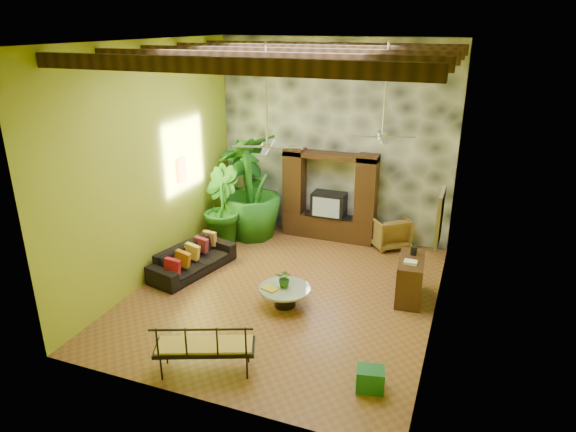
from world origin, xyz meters
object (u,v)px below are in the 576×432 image
at_px(ceiling_fan_front, 267,135).
at_px(side_console, 410,279).
at_px(entertainment_center, 329,202).
at_px(tall_plant_c, 251,186).
at_px(sofa, 193,259).
at_px(tall_plant_a, 246,184).
at_px(iron_bench, 202,346).
at_px(coffee_table, 285,294).
at_px(ceiling_fan_back, 383,126).
at_px(tall_plant_b, 220,206).
at_px(green_bin, 370,379).
at_px(wicker_armchair, 389,231).

bearing_deg(ceiling_fan_front, side_console, 21.89).
relative_size(entertainment_center, tall_plant_c, 0.87).
height_order(sofa, side_console, side_console).
relative_size(tall_plant_a, iron_bench, 1.43).
distance_m(tall_plant_c, coffee_table, 3.82).
bearing_deg(tall_plant_a, entertainment_center, -0.33).
bearing_deg(tall_plant_c, ceiling_fan_back, -20.45).
bearing_deg(coffee_table, tall_plant_a, 124.81).
xyz_separation_m(tall_plant_b, side_console, (4.88, -1.13, -0.56)).
bearing_deg(green_bin, ceiling_fan_back, 101.11).
bearing_deg(wicker_armchair, side_console, 72.32).
bearing_deg(iron_bench, tall_plant_b, 92.44).
bearing_deg(coffee_table, iron_bench, -100.58).
height_order(tall_plant_c, coffee_table, tall_plant_c).
bearing_deg(coffee_table, ceiling_fan_front, 164.70).
relative_size(tall_plant_a, side_console, 2.17).
bearing_deg(entertainment_center, ceiling_fan_front, -93.24).
bearing_deg(ceiling_fan_back, tall_plant_c, 159.55).
height_order(tall_plant_a, coffee_table, tall_plant_a).
distance_m(tall_plant_b, iron_bench, 5.22).
relative_size(ceiling_fan_front, tall_plant_b, 0.93).
relative_size(entertainment_center, tall_plant_a, 1.01).
relative_size(ceiling_fan_front, tall_plant_a, 0.78).
distance_m(tall_plant_b, coffee_table, 3.55).
xyz_separation_m(entertainment_center, tall_plant_b, (-2.43, -1.35, 0.04)).
relative_size(tall_plant_c, side_console, 2.51).
relative_size(tall_plant_a, coffee_table, 2.33).
relative_size(sofa, iron_bench, 1.26).
bearing_deg(ceiling_fan_back, coffee_table, -129.87).
xyz_separation_m(sofa, tall_plant_b, (-0.13, 1.64, 0.70)).
xyz_separation_m(iron_bench, green_bin, (2.58, 0.58, -0.35)).
bearing_deg(side_console, ceiling_fan_back, 143.24).
relative_size(tall_plant_c, green_bin, 6.50).
relative_size(sofa, wicker_armchair, 2.40).
relative_size(tall_plant_c, iron_bench, 1.65).
xyz_separation_m(iron_bench, side_console, (2.73, 3.61, -0.10)).
bearing_deg(sofa, tall_plant_b, 17.99).
height_order(iron_bench, side_console, iron_bench).
height_order(entertainment_center, tall_plant_c, tall_plant_c).
xyz_separation_m(ceiling_fan_back, iron_bench, (-1.88, -4.14, -2.87)).
bearing_deg(ceiling_fan_front, green_bin, -38.19).
distance_m(sofa, coffee_table, 2.56).
xyz_separation_m(coffee_table, green_bin, (2.12, -1.86, -0.07)).
bearing_deg(entertainment_center, side_console, -45.27).
bearing_deg(entertainment_center, tall_plant_c, -161.61).
bearing_deg(wicker_armchair, tall_plant_c, -27.30).
bearing_deg(wicker_armchair, ceiling_fan_front, 25.93).
xyz_separation_m(ceiling_fan_front, side_console, (2.65, 1.06, -2.96)).
xyz_separation_m(coffee_table, iron_bench, (-0.46, -2.44, 0.28)).
bearing_deg(tall_plant_a, coffee_table, -55.19).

